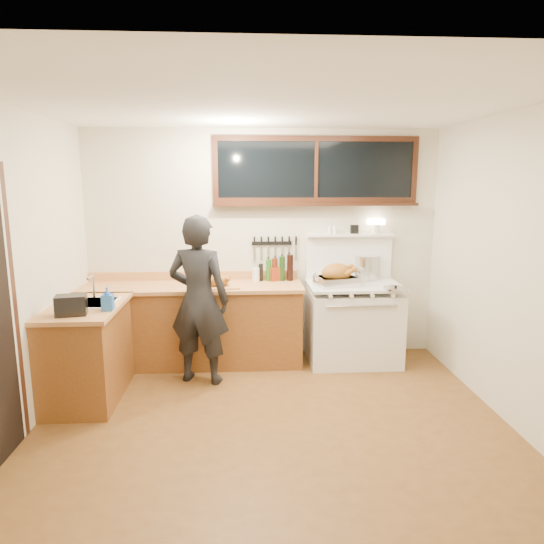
{
  "coord_description": "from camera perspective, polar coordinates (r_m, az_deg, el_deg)",
  "views": [
    {
      "loc": [
        -0.23,
        -3.8,
        2.03
      ],
      "look_at": [
        0.05,
        0.85,
        1.15
      ],
      "focal_mm": 32.0,
      "sensor_mm": 36.0,
      "label": 1
    }
  ],
  "objects": [
    {
      "name": "ground_plane",
      "position": [
        4.32,
        0.02,
        -17.5
      ],
      "size": [
        4.0,
        3.5,
        0.02
      ],
      "primitive_type": "cube",
      "color": "brown"
    },
    {
      "name": "room_shell",
      "position": [
        3.82,
        0.02,
        5.0
      ],
      "size": [
        4.1,
        3.6,
        2.65
      ],
      "color": "beige",
      "rests_on": "ground"
    },
    {
      "name": "counter_back",
      "position": [
        5.51,
        -9.29,
        -6.06
      ],
      "size": [
        2.44,
        0.64,
        1.0
      ],
      "color": "brown",
      "rests_on": "ground"
    },
    {
      "name": "counter_left",
      "position": [
        4.92,
        -20.88,
        -8.74
      ],
      "size": [
        0.64,
        1.09,
        0.9
      ],
      "color": "brown",
      "rests_on": "ground"
    },
    {
      "name": "sink_unit",
      "position": [
        4.87,
        -20.7,
        -4.05
      ],
      "size": [
        0.5,
        0.45,
        0.37
      ],
      "color": "white",
      "rests_on": "counter_left"
    },
    {
      "name": "vintage_stove",
      "position": [
        5.57,
        9.5,
        -5.72
      ],
      "size": [
        1.02,
        0.74,
        1.6
      ],
      "color": "white",
      "rests_on": "ground"
    },
    {
      "name": "back_window",
      "position": [
        5.58,
        5.2,
        11.01
      ],
      "size": [
        2.32,
        0.13,
        0.77
      ],
      "color": "black",
      "rests_on": "room_shell"
    },
    {
      "name": "knife_strip",
      "position": [
        5.58,
        0.18,
        3.29
      ],
      "size": [
        0.52,
        0.03,
        0.28
      ],
      "color": "black",
      "rests_on": "room_shell"
    },
    {
      "name": "man",
      "position": [
        4.91,
        -8.61,
        -3.26
      ],
      "size": [
        0.71,
        0.57,
        1.71
      ],
      "color": "black",
      "rests_on": "ground"
    },
    {
      "name": "soap_bottle",
      "position": [
        4.52,
        -18.78,
        -2.97
      ],
      "size": [
        0.1,
        0.1,
        0.21
      ],
      "color": "blue",
      "rests_on": "counter_left"
    },
    {
      "name": "toaster",
      "position": [
        4.48,
        -22.56,
        -3.62
      ],
      "size": [
        0.28,
        0.22,
        0.17
      ],
      "color": "black",
      "rests_on": "counter_left"
    },
    {
      "name": "cutting_board",
      "position": [
        5.22,
        -6.32,
        -1.24
      ],
      "size": [
        0.48,
        0.39,
        0.14
      ],
      "color": "tan",
      "rests_on": "counter_back"
    },
    {
      "name": "roast_turkey",
      "position": [
        5.33,
        7.66,
        -0.51
      ],
      "size": [
        0.49,
        0.41,
        0.25
      ],
      "color": "silver",
      "rests_on": "vintage_stove"
    },
    {
      "name": "stockpot",
      "position": [
        5.77,
        11.12,
        0.59
      ],
      "size": [
        0.38,
        0.38,
        0.27
      ],
      "color": "silver",
      "rests_on": "vintage_stove"
    },
    {
      "name": "saucepan",
      "position": [
        5.61,
        10.47,
        -0.39
      ],
      "size": [
        0.23,
        0.31,
        0.13
      ],
      "color": "silver",
      "rests_on": "vintage_stove"
    },
    {
      "name": "pot_lid",
      "position": [
        5.27,
        14.34,
        -1.87
      ],
      "size": [
        0.29,
        0.29,
        0.04
      ],
      "color": "silver",
      "rests_on": "vintage_stove"
    },
    {
      "name": "coffee_tin",
      "position": [
        5.54,
        0.3,
        -0.24
      ],
      "size": [
        0.13,
        0.12,
        0.16
      ],
      "color": "maroon",
      "rests_on": "counter_back"
    },
    {
      "name": "pitcher",
      "position": [
        5.5,
        -1.9,
        -0.34
      ],
      "size": [
        0.1,
        0.1,
        0.15
      ],
      "color": "white",
      "rests_on": "counter_back"
    },
    {
      "name": "bottle_cluster",
      "position": [
        5.53,
        0.75,
        0.33
      ],
      "size": [
        0.4,
        0.07,
        0.3
      ],
      "color": "black",
      "rests_on": "counter_back"
    }
  ]
}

